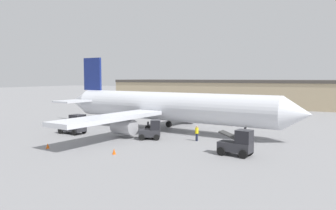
% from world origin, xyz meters
% --- Properties ---
extents(ground_plane, '(400.00, 400.00, 0.00)m').
position_xyz_m(ground_plane, '(0.00, 0.00, 0.00)').
color(ground_plane, gray).
extents(terminal_building, '(95.46, 17.34, 6.73)m').
position_xyz_m(terminal_building, '(12.47, 45.57, 3.37)').
color(terminal_building, tan).
rests_on(terminal_building, ground_plane).
extents(airplane, '(38.31, 35.13, 10.44)m').
position_xyz_m(airplane, '(-0.88, 0.11, 3.26)').
color(airplane, silver).
rests_on(airplane, ground_plane).
extents(ground_crew_worker, '(0.39, 0.39, 1.79)m').
position_xyz_m(ground_crew_worker, '(6.34, -5.26, 0.96)').
color(ground_crew_worker, '#1E2338').
rests_on(ground_crew_worker, ground_plane).
extents(baggage_tug, '(3.66, 2.19, 2.55)m').
position_xyz_m(baggage_tug, '(-9.68, -7.93, 1.15)').
color(baggage_tug, '#2D2D33').
rests_on(baggage_tug, ground_plane).
extents(belt_loader_truck, '(3.27, 2.15, 2.49)m').
position_xyz_m(belt_loader_truck, '(12.42, -10.31, 1.15)').
color(belt_loader_truck, '#2D2D33').
rests_on(belt_loader_truck, ground_plane).
extents(pushback_tug, '(3.06, 2.85, 2.30)m').
position_xyz_m(pushback_tug, '(1.10, -6.57, 1.03)').
color(pushback_tug, '#2D2D33').
rests_on(pushback_tug, ground_plane).
extents(safety_cone_near, '(0.36, 0.36, 0.55)m').
position_xyz_m(safety_cone_near, '(1.74, -14.97, 0.28)').
color(safety_cone_near, '#EF590F').
rests_on(safety_cone_near, ground_plane).
extents(safety_cone_far, '(0.36, 0.36, 0.55)m').
position_xyz_m(safety_cone_far, '(-5.92, -15.90, 0.28)').
color(safety_cone_far, '#EF590F').
rests_on(safety_cone_far, ground_plane).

